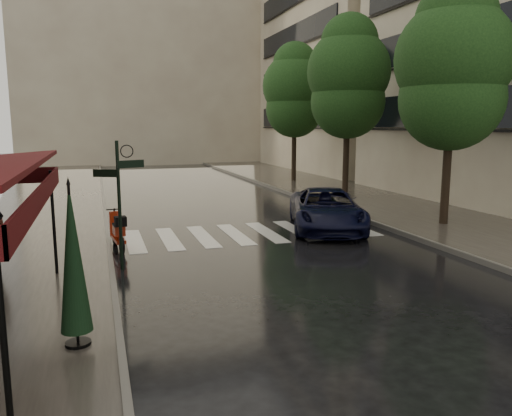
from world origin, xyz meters
TOP-DOWN VIEW (x-y plane):
  - ground at (0.00, 0.00)m, footprint 120.00×120.00m
  - sidewalk_near at (-4.50, 12.00)m, footprint 6.00×60.00m
  - sidewalk_far at (10.25, 12.00)m, footprint 5.50×60.00m
  - curb_near at (-1.45, 12.00)m, footprint 0.12×60.00m
  - curb_far at (7.45, 12.00)m, footprint 0.12×60.00m
  - crosswalk at (2.98, 6.00)m, footprint 7.85×3.20m
  - signpost at (-1.19, 3.00)m, footprint 1.17×0.29m
  - haussmann_far at (16.50, 26.00)m, footprint 8.00×16.00m
  - backdrop_building at (3.00, 38.00)m, footprint 22.00×6.00m
  - tree_near at (9.60, 5.00)m, footprint 3.80×3.80m
  - tree_mid at (9.50, 12.00)m, footprint 3.80×3.80m
  - tree_far at (9.70, 19.00)m, footprint 3.80×3.80m
  - scooter at (-1.19, 5.11)m, footprint 0.51×1.62m
  - parked_car at (5.56, 5.82)m, footprint 3.71×5.34m
  - parasol_back at (-2.07, -1.37)m, footprint 0.47×0.47m

SIDE VIEW (x-z plane):
  - ground at x=0.00m, z-range 0.00..0.00m
  - crosswalk at x=2.98m, z-range 0.00..0.01m
  - sidewalk_near at x=-4.50m, z-range 0.00..0.12m
  - sidewalk_far at x=10.25m, z-range 0.00..0.12m
  - curb_near at x=-1.45m, z-range -0.01..0.15m
  - curb_far at x=7.45m, z-range -0.01..0.15m
  - scooter at x=-1.19m, z-range -0.04..1.03m
  - parked_car at x=5.56m, z-range 0.00..1.36m
  - parasol_back at x=-2.07m, z-range 0.22..2.75m
  - signpost at x=-1.19m, z-range 0.28..3.38m
  - tree_near at x=9.60m, z-range 1.33..9.31m
  - tree_far at x=9.70m, z-range 1.37..9.54m
  - tree_mid at x=9.50m, z-range 1.42..9.76m
  - haussmann_far at x=16.50m, z-range 0.00..18.50m
  - backdrop_building at x=3.00m, z-range 0.00..20.00m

